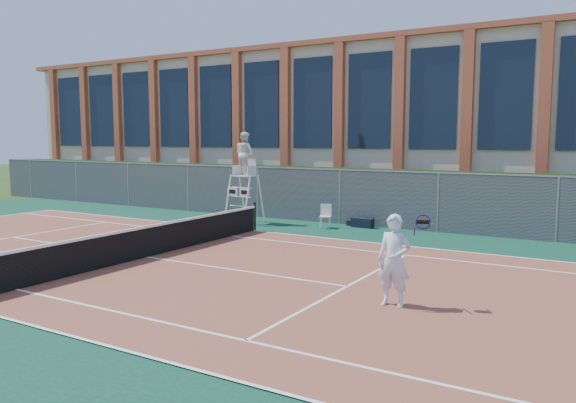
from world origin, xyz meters
The scene contains 12 objects.
ground centered at (0.00, 0.00, 0.00)m, with size 120.00×120.00×0.00m, color #233814.
apron centered at (0.00, 1.00, 0.01)m, with size 36.00×20.00×0.01m, color #0D3927.
tennis_court centered at (0.00, 0.00, 0.02)m, with size 23.77×10.97×0.02m, color brown.
tennis_net centered at (0.00, 0.00, 0.54)m, with size 0.10×11.30×1.10m.
fence centered at (0.00, 8.80, 1.10)m, with size 40.00×0.06×2.20m, color #595E60, non-canonical shape.
hedge centered at (0.00, 10.00, 1.10)m, with size 40.00×1.40×2.20m, color black.
building centered at (0.00, 17.95, 4.15)m, with size 45.00×10.60×8.22m.
umpire_chair centered at (-1.44, 7.05, 2.76)m, with size 1.05×1.62×3.78m.
plastic_chair centered at (1.96, 7.63, 0.55)m, with size 0.54×0.54×0.92m.
sports_bag_near centered at (3.18, 8.41, 0.19)m, with size 0.85×0.34×0.36m, color black.
sports_bag_far centered at (2.71, 8.60, 0.11)m, with size 0.52×0.22×0.21m, color black.
tennis_player centered at (7.85, -0.90, 0.99)m, with size 1.05×0.70×1.91m.
Camera 1 is at (11.74, -11.70, 3.47)m, focal length 35.00 mm.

